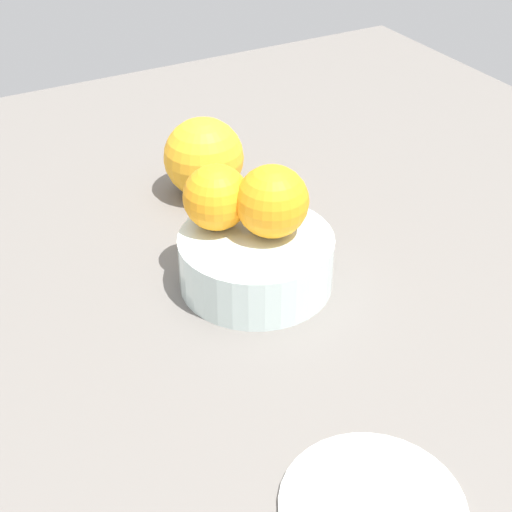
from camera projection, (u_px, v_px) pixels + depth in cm
name	position (u px, v px, depth cm)	size (l,w,h in cm)	color
ground_plane	(256.00, 291.00, 71.19)	(110.00, 110.00, 2.00)	#66605B
fruit_bowl	(256.00, 262.00, 69.25)	(14.12, 14.12, 5.01)	silver
orange_in_bowl_0	(274.00, 203.00, 66.26)	(6.55, 6.55, 6.55)	orange
orange_in_bowl_1	(216.00, 197.00, 67.63)	(6.03, 6.03, 6.03)	orange
orange_loose_0	(204.00, 157.00, 81.87)	(8.69, 8.69, 8.69)	#F9A823
side_plate	(373.00, 505.00, 49.92)	(12.51, 12.51, 0.80)	silver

